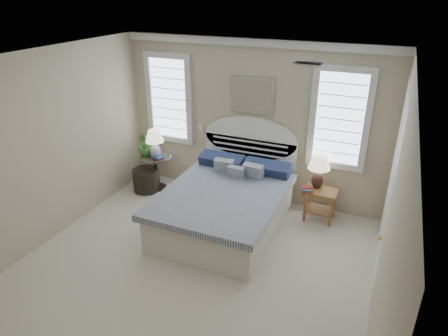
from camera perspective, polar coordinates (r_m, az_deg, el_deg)
floor at (r=5.33m, az=-5.91°, el=-15.63°), size 4.50×5.00×0.01m
ceiling at (r=4.13m, az=-7.58°, el=14.21°), size 4.50×5.00×0.01m
wall_back at (r=6.68m, az=4.02°, el=6.47°), size 4.50×0.02×2.70m
wall_left at (r=5.95m, az=-25.86°, el=1.59°), size 0.02×5.00×2.70m
wall_right at (r=4.07m, az=22.41°, el=-8.28°), size 0.02×5.00×2.70m
crown_molding at (r=6.35m, az=4.25°, el=17.48°), size 4.50×0.08×0.12m
hvac_vent at (r=4.45m, az=11.94°, el=14.39°), size 0.30×0.20×0.02m
switch_plate at (r=7.08m, az=-3.36°, el=5.87°), size 0.08×0.01×0.12m
window_left at (r=7.23m, az=-7.79°, el=9.81°), size 0.90×0.06×1.60m
window_right at (r=6.28m, az=16.20°, el=6.75°), size 0.90×0.06×1.60m
painting at (r=6.51m, az=4.02°, el=10.30°), size 0.74×0.04×0.58m
closet_door at (r=5.20m, az=22.58°, el=-2.83°), size 0.02×1.80×2.40m
bed at (r=6.18m, az=0.47°, el=-4.86°), size 1.72×2.28×1.47m
side_table_left at (r=7.35m, az=-9.62°, el=-0.16°), size 0.56×0.56×0.63m
nightstand_right at (r=6.46m, az=13.63°, el=-4.21°), size 0.50×0.40×0.53m
floor_pot at (r=7.38m, az=-11.12°, el=-1.69°), size 0.60×0.60×0.42m
lamp_left at (r=7.10m, az=-9.88°, el=3.85°), size 0.39×0.39×0.52m
lamp_right at (r=6.32m, az=13.40°, el=0.07°), size 0.37×0.37×0.56m
potted_plant at (r=7.22m, az=-11.22°, el=3.22°), size 0.25×0.25×0.43m
books_left at (r=7.14m, az=-9.45°, el=1.46°), size 0.21×0.16×0.05m
books_right at (r=6.27m, az=11.75°, el=-3.00°), size 0.20×0.18×0.09m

